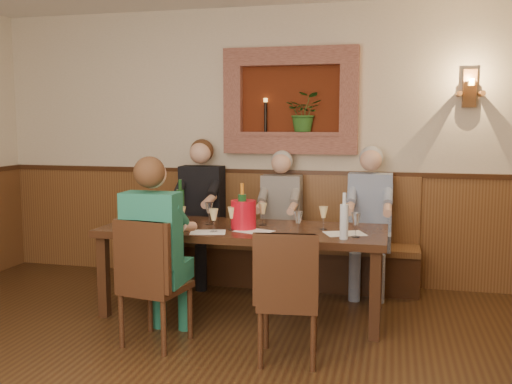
{
  "coord_description": "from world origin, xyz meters",
  "views": [
    {
      "loc": [
        1.22,
        -2.76,
        1.64
      ],
      "look_at": [
        0.1,
        1.9,
        1.05
      ],
      "focal_mm": 40.0,
      "sensor_mm": 36.0,
      "label": 1
    }
  ],
  "objects_px": {
    "wine_bottle_green_a": "(242,211)",
    "person_bench_left": "(199,223)",
    "person_bench_mid": "(280,232)",
    "wine_bottle_green_b": "(180,205)",
    "dining_table": "(243,236)",
    "person_bench_right": "(369,233)",
    "person_chair_front": "(157,266)",
    "chair_near_left": "(155,308)",
    "chair_near_right": "(288,323)",
    "water_bottle": "(344,220)",
    "spittoon_bucket": "(243,215)",
    "bench": "(267,251)"
  },
  "relations": [
    {
      "from": "person_bench_mid",
      "to": "chair_near_left",
      "type": "bearing_deg",
      "value": -110.1
    },
    {
      "from": "chair_near_right",
      "to": "person_bench_right",
      "type": "bearing_deg",
      "value": 68.71
    },
    {
      "from": "bench",
      "to": "chair_near_left",
      "type": "relative_size",
      "value": 3.14
    },
    {
      "from": "wine_bottle_green_b",
      "to": "water_bottle",
      "type": "height_order",
      "value": "wine_bottle_green_b"
    },
    {
      "from": "chair_near_right",
      "to": "wine_bottle_green_b",
      "type": "bearing_deg",
      "value": 133.01
    },
    {
      "from": "wine_bottle_green_b",
      "to": "person_chair_front",
      "type": "bearing_deg",
      "value": -80.17
    },
    {
      "from": "chair_near_right",
      "to": "wine_bottle_green_a",
      "type": "distance_m",
      "value": 1.15
    },
    {
      "from": "spittoon_bucket",
      "to": "wine_bottle_green_a",
      "type": "relative_size",
      "value": 0.62
    },
    {
      "from": "bench",
      "to": "person_chair_front",
      "type": "relative_size",
      "value": 2.14
    },
    {
      "from": "bench",
      "to": "spittoon_bucket",
      "type": "relative_size",
      "value": 12.52
    },
    {
      "from": "chair_near_left",
      "to": "person_chair_front",
      "type": "distance_m",
      "value": 0.3
    },
    {
      "from": "person_bench_mid",
      "to": "water_bottle",
      "type": "height_order",
      "value": "person_bench_mid"
    },
    {
      "from": "chair_near_left",
      "to": "water_bottle",
      "type": "xyz_separation_m",
      "value": [
        1.33,
        0.54,
        0.62
      ]
    },
    {
      "from": "person_chair_front",
      "to": "spittoon_bucket",
      "type": "bearing_deg",
      "value": 56.49
    },
    {
      "from": "chair_near_left",
      "to": "dining_table",
      "type": "bearing_deg",
      "value": 71.63
    },
    {
      "from": "dining_table",
      "to": "person_chair_front",
      "type": "relative_size",
      "value": 1.71
    },
    {
      "from": "wine_bottle_green_a",
      "to": "person_bench_left",
      "type": "bearing_deg",
      "value": 126.88
    },
    {
      "from": "bench",
      "to": "chair_near_right",
      "type": "bearing_deg",
      "value": -73.15
    },
    {
      "from": "person_bench_left",
      "to": "bench",
      "type": "bearing_deg",
      "value": 8.88
    },
    {
      "from": "wine_bottle_green_a",
      "to": "water_bottle",
      "type": "bearing_deg",
      "value": -12.4
    },
    {
      "from": "dining_table",
      "to": "spittoon_bucket",
      "type": "height_order",
      "value": "spittoon_bucket"
    },
    {
      "from": "chair_near_left",
      "to": "person_bench_mid",
      "type": "xyz_separation_m",
      "value": [
        0.61,
        1.67,
        0.28
      ]
    },
    {
      "from": "person_bench_right",
      "to": "wine_bottle_green_b",
      "type": "bearing_deg",
      "value": -156.13
    },
    {
      "from": "dining_table",
      "to": "chair_near_right",
      "type": "xyz_separation_m",
      "value": [
        0.55,
        -0.89,
        -0.41
      ]
    },
    {
      "from": "dining_table",
      "to": "water_bottle",
      "type": "bearing_deg",
      "value": -18.37
    },
    {
      "from": "person_bench_mid",
      "to": "wine_bottle_green_b",
      "type": "bearing_deg",
      "value": -136.53
    },
    {
      "from": "bench",
      "to": "wine_bottle_green_b",
      "type": "distance_m",
      "value": 1.18
    },
    {
      "from": "person_chair_front",
      "to": "person_bench_right",
      "type": "bearing_deg",
      "value": 47.61
    },
    {
      "from": "chair_near_left",
      "to": "water_bottle",
      "type": "bearing_deg",
      "value": 32.63
    },
    {
      "from": "bench",
      "to": "water_bottle",
      "type": "height_order",
      "value": "bench"
    },
    {
      "from": "wine_bottle_green_b",
      "to": "spittoon_bucket",
      "type": "bearing_deg",
      "value": -15.85
    },
    {
      "from": "person_bench_left",
      "to": "spittoon_bucket",
      "type": "height_order",
      "value": "person_bench_left"
    },
    {
      "from": "dining_table",
      "to": "spittoon_bucket",
      "type": "relative_size",
      "value": 10.02
    },
    {
      "from": "bench",
      "to": "chair_near_left",
      "type": "bearing_deg",
      "value": -104.49
    },
    {
      "from": "dining_table",
      "to": "person_bench_right",
      "type": "bearing_deg",
      "value": 39.4
    },
    {
      "from": "person_bench_right",
      "to": "spittoon_bucket",
      "type": "distance_m",
      "value": 1.38
    },
    {
      "from": "person_bench_mid",
      "to": "wine_bottle_green_a",
      "type": "xyz_separation_m",
      "value": [
        -0.13,
        -0.94,
        0.35
      ]
    },
    {
      "from": "person_bench_mid",
      "to": "wine_bottle_green_b",
      "type": "xyz_separation_m",
      "value": [
        -0.76,
        -0.72,
        0.35
      ]
    },
    {
      "from": "spittoon_bucket",
      "to": "water_bottle",
      "type": "xyz_separation_m",
      "value": [
        0.85,
        -0.23,
        0.02
      ]
    },
    {
      "from": "person_bench_left",
      "to": "person_bench_right",
      "type": "relative_size",
      "value": 1.04
    },
    {
      "from": "chair_near_left",
      "to": "wine_bottle_green_a",
      "type": "bearing_deg",
      "value": 67.31
    },
    {
      "from": "person_chair_front",
      "to": "wine_bottle_green_b",
      "type": "distance_m",
      "value": 0.97
    },
    {
      "from": "spittoon_bucket",
      "to": "wine_bottle_green_a",
      "type": "xyz_separation_m",
      "value": [
        -0.0,
        -0.04,
        0.04
      ]
    },
    {
      "from": "dining_table",
      "to": "chair_near_right",
      "type": "bearing_deg",
      "value": -58.01
    },
    {
      "from": "chair_near_right",
      "to": "wine_bottle_green_b",
      "type": "xyz_separation_m",
      "value": [
        -1.17,
        1.0,
        0.64
      ]
    },
    {
      "from": "person_chair_front",
      "to": "dining_table",
      "type": "bearing_deg",
      "value": 59.68
    },
    {
      "from": "chair_near_right",
      "to": "water_bottle",
      "type": "height_order",
      "value": "water_bottle"
    },
    {
      "from": "spittoon_bucket",
      "to": "chair_near_right",
      "type": "bearing_deg",
      "value": -57.03
    },
    {
      "from": "dining_table",
      "to": "bench",
      "type": "relative_size",
      "value": 0.8
    },
    {
      "from": "spittoon_bucket",
      "to": "wine_bottle_green_b",
      "type": "xyz_separation_m",
      "value": [
        -0.63,
        0.18,
        0.04
      ]
    }
  ]
}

